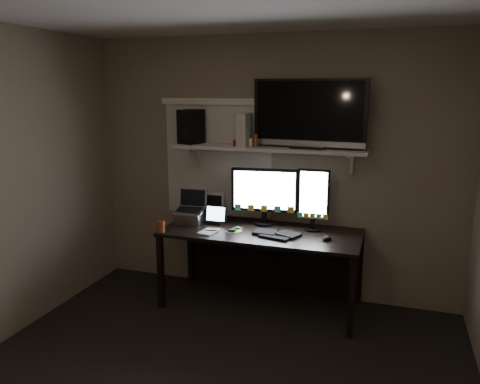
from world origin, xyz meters
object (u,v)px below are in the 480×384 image
at_px(mouse, 327,238).
at_px(keyboard, 276,234).
at_px(desk, 264,245).
at_px(laptop, 189,207).
at_px(speaker, 191,127).
at_px(monitor_landscape, 265,196).
at_px(tv, 309,114).
at_px(monitor_portrait, 313,199).
at_px(game_console, 244,130).
at_px(cup, 161,227).
at_px(tablet, 216,215).

bearing_deg(mouse, keyboard, -161.68).
distance_m(desk, laptop, 0.80).
height_order(laptop, speaker, speaker).
xyz_separation_m(monitor_landscape, tv, (0.40, -0.02, 0.78)).
distance_m(desk, monitor_portrait, 0.64).
bearing_deg(keyboard, game_console, 159.61).
bearing_deg(laptop, tv, 4.16).
bearing_deg(cup, monitor_portrait, 20.57).
height_order(tablet, cup, tablet).
relative_size(cup, speaker, 0.31).
relative_size(keyboard, mouse, 4.14).
xyz_separation_m(keyboard, cup, (-1.02, -0.24, 0.04)).
height_order(mouse, game_console, game_console).
bearing_deg(monitor_portrait, laptop, -173.89).
height_order(tablet, game_console, game_console).
distance_m(monitor_landscape, laptop, 0.73).
distance_m(monitor_portrait, game_console, 0.90).
distance_m(keyboard, game_console, 1.00).
relative_size(cup, tv, 0.10).
bearing_deg(monitor_landscape, desk, -80.71).
xyz_separation_m(monitor_portrait, laptop, (-1.17, -0.15, -0.13)).
bearing_deg(monitor_portrait, cup, -160.76).
relative_size(desk, tv, 1.77).
relative_size(desk, laptop, 5.66).
bearing_deg(speaker, monitor_landscape, 17.69).
height_order(mouse, speaker, speaker).
distance_m(keyboard, laptop, 0.90).
relative_size(tablet, tv, 0.21).
bearing_deg(game_console, monitor_landscape, 7.60).
relative_size(monitor_landscape, mouse, 6.30).
xyz_separation_m(desk, monitor_portrait, (0.44, 0.05, 0.47)).
distance_m(monitor_landscape, tablet, 0.49).
distance_m(monitor_landscape, cup, 1.01).
distance_m(monitor_landscape, game_console, 0.65).
bearing_deg(desk, laptop, -172.27).
bearing_deg(desk, game_console, 163.77).
bearing_deg(game_console, tv, -1.28).
xyz_separation_m(cup, tv, (1.23, 0.51, 1.00)).
xyz_separation_m(desk, cup, (-0.85, -0.43, 0.23)).
bearing_deg(laptop, tablet, 5.86).
bearing_deg(cup, speaker, 81.06).
distance_m(keyboard, mouse, 0.44).
bearing_deg(monitor_portrait, desk, -174.36).
xyz_separation_m(desk, mouse, (0.61, -0.20, 0.19)).
relative_size(tv, game_console, 3.37).
xyz_separation_m(monitor_portrait, mouse, (0.17, -0.25, -0.27)).
distance_m(tablet, game_console, 0.85).
distance_m(monitor_portrait, mouse, 0.41).
bearing_deg(keyboard, monitor_portrait, 55.17).
xyz_separation_m(keyboard, tablet, (-0.63, 0.15, 0.08)).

